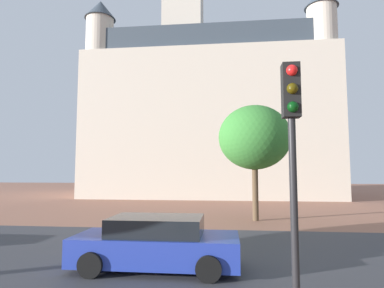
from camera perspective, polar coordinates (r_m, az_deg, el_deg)
ground_plane at (r=12.06m, az=-0.14°, el=-17.70°), size 120.00×120.00×0.00m
street_asphalt_strip at (r=11.01m, az=-0.80°, el=-18.92°), size 120.00×8.34×0.00m
landmark_building at (r=36.67m, az=2.77°, el=5.28°), size 25.65×14.05×31.78m
car_blue at (r=9.20m, az=-6.38°, el=-17.34°), size 4.49×2.06×1.41m
traffic_light_pole at (r=5.36m, az=17.64°, el=0.10°), size 0.28×0.34×4.43m
tree_curb_far at (r=17.90m, az=11.17°, el=1.13°), size 3.97×3.97×6.33m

